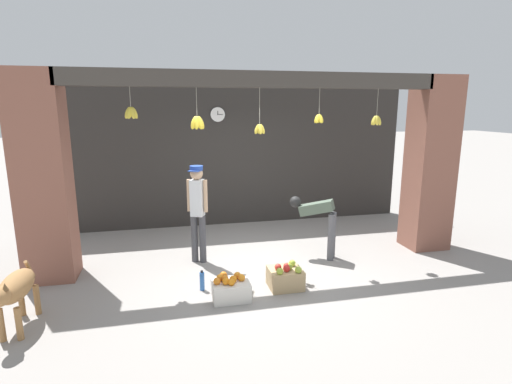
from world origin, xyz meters
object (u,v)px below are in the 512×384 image
at_px(shopkeeper, 198,207).
at_px(fruit_crate_oranges, 230,288).
at_px(dog, 15,289).
at_px(worker_stooping, 319,218).
at_px(fruit_crate_apples, 285,277).
at_px(wall_clock, 218,115).
at_px(water_bottle, 202,281).

height_order(shopkeeper, fruit_crate_oranges, shopkeeper).
distance_m(dog, fruit_crate_oranges, 2.53).
xyz_separation_m(worker_stooping, fruit_crate_apples, (-0.89, -0.99, -0.53)).
height_order(fruit_crate_apples, wall_clock, wall_clock).
bearing_deg(wall_clock, fruit_crate_apples, -81.29).
height_order(fruit_crate_oranges, wall_clock, wall_clock).
bearing_deg(worker_stooping, fruit_crate_oranges, 156.71).
height_order(worker_stooping, wall_clock, wall_clock).
relative_size(dog, fruit_crate_apples, 2.32).
relative_size(dog, worker_stooping, 1.04).
relative_size(fruit_crate_apples, water_bottle, 1.59).
bearing_deg(fruit_crate_apples, dog, -173.62).
bearing_deg(dog, water_bottle, 106.68).
xyz_separation_m(worker_stooping, wall_clock, (-1.39, 2.28, 1.67)).
relative_size(shopkeeper, fruit_crate_oranges, 3.24).
height_order(shopkeeper, worker_stooping, shopkeeper).
bearing_deg(worker_stooping, shopkeeper, 115.45).
distance_m(water_bottle, wall_clock, 3.87).
bearing_deg(wall_clock, shopkeeper, -106.86).
bearing_deg(shopkeeper, fruit_crate_apples, 155.85).
height_order(shopkeeper, wall_clock, wall_clock).
bearing_deg(shopkeeper, dog, 60.01).
bearing_deg(wall_clock, dog, -127.68).
height_order(dog, shopkeeper, shopkeeper).
bearing_deg(water_bottle, worker_stooping, 21.81).
bearing_deg(fruit_crate_oranges, dog, -175.36).
xyz_separation_m(fruit_crate_oranges, fruit_crate_apples, (0.82, 0.17, 0.01)).
bearing_deg(shopkeeper, wall_clock, -83.07).
xyz_separation_m(shopkeeper, fruit_crate_oranges, (0.30, -1.41, -0.79)).
xyz_separation_m(fruit_crate_apples, water_bottle, (-1.16, 0.17, -0.02)).
bearing_deg(dog, fruit_crate_apples, 98.90).
bearing_deg(fruit_crate_apples, fruit_crate_oranges, -168.40).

